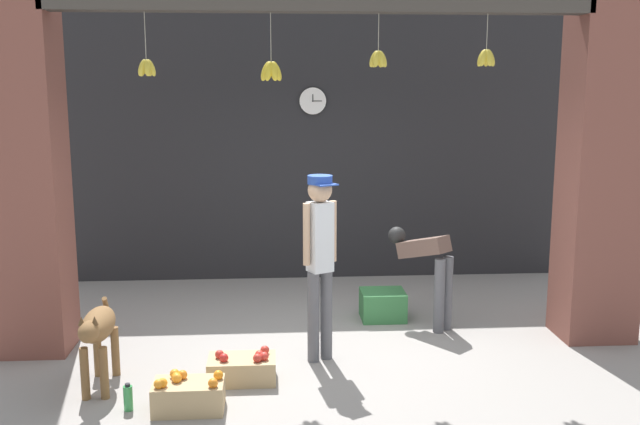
{
  "coord_description": "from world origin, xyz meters",
  "views": [
    {
      "loc": [
        -0.47,
        -6.42,
        2.52
      ],
      "look_at": [
        0.0,
        0.41,
        1.29
      ],
      "focal_mm": 40.0,
      "sensor_mm": 36.0,
      "label": 1
    }
  ],
  "objects_px": {
    "worker_stooping": "(428,265)",
    "fruit_crate_apples": "(242,368)",
    "shopkeeper": "(320,252)",
    "dog": "(98,331)",
    "wall_clock": "(313,101)",
    "fruit_crate_oranges": "(188,395)",
    "produce_box_green": "(383,305)",
    "water_bottle": "(128,398)"
  },
  "relations": [
    {
      "from": "worker_stooping",
      "to": "fruit_crate_apples",
      "type": "bearing_deg",
      "value": 173.39
    },
    {
      "from": "worker_stooping",
      "to": "shopkeeper",
      "type": "bearing_deg",
      "value": 174.86
    },
    {
      "from": "dog",
      "to": "wall_clock",
      "type": "bearing_deg",
      "value": 148.12
    },
    {
      "from": "fruit_crate_oranges",
      "to": "produce_box_green",
      "type": "relative_size",
      "value": 1.16
    },
    {
      "from": "fruit_crate_apples",
      "to": "water_bottle",
      "type": "distance_m",
      "value": 1.01
    },
    {
      "from": "water_bottle",
      "to": "wall_clock",
      "type": "xyz_separation_m",
      "value": [
        1.68,
        3.8,
        2.21
      ]
    },
    {
      "from": "fruit_crate_oranges",
      "to": "wall_clock",
      "type": "distance_m",
      "value": 4.58
    },
    {
      "from": "worker_stooping",
      "to": "wall_clock",
      "type": "distance_m",
      "value": 2.81
    },
    {
      "from": "dog",
      "to": "worker_stooping",
      "type": "xyz_separation_m",
      "value": [
        3.07,
        1.37,
        0.16
      ]
    },
    {
      "from": "worker_stooping",
      "to": "produce_box_green",
      "type": "distance_m",
      "value": 0.72
    },
    {
      "from": "wall_clock",
      "to": "fruit_crate_oranges",
      "type": "bearing_deg",
      "value": -107.5
    },
    {
      "from": "worker_stooping",
      "to": "wall_clock",
      "type": "xyz_separation_m",
      "value": [
        -1.08,
        2.0,
        1.65
      ]
    },
    {
      "from": "shopkeeper",
      "to": "water_bottle",
      "type": "distance_m",
      "value": 2.05
    },
    {
      "from": "fruit_crate_apples",
      "to": "produce_box_green",
      "type": "relative_size",
      "value": 1.23
    },
    {
      "from": "fruit_crate_oranges",
      "to": "wall_clock",
      "type": "xyz_separation_m",
      "value": [
        1.21,
        3.83,
        2.19
      ]
    },
    {
      "from": "water_bottle",
      "to": "worker_stooping",
      "type": "bearing_deg",
      "value": 33.18
    },
    {
      "from": "water_bottle",
      "to": "fruit_crate_oranges",
      "type": "bearing_deg",
      "value": -3.64
    },
    {
      "from": "shopkeeper",
      "to": "worker_stooping",
      "type": "xyz_separation_m",
      "value": [
        1.19,
        0.86,
        -0.36
      ]
    },
    {
      "from": "produce_box_green",
      "to": "fruit_crate_apples",
      "type": "bearing_deg",
      "value": -133.17
    },
    {
      "from": "fruit_crate_apples",
      "to": "fruit_crate_oranges",
      "type": "bearing_deg",
      "value": -126.86
    },
    {
      "from": "fruit_crate_oranges",
      "to": "water_bottle",
      "type": "relative_size",
      "value": 2.48
    },
    {
      "from": "dog",
      "to": "produce_box_green",
      "type": "relative_size",
      "value": 1.93
    },
    {
      "from": "shopkeeper",
      "to": "fruit_crate_oranges",
      "type": "distance_m",
      "value": 1.72
    },
    {
      "from": "dog",
      "to": "fruit_crate_oranges",
      "type": "height_order",
      "value": "dog"
    },
    {
      "from": "fruit_crate_apples",
      "to": "produce_box_green",
      "type": "height_order",
      "value": "produce_box_green"
    },
    {
      "from": "wall_clock",
      "to": "worker_stooping",
      "type": "bearing_deg",
      "value": -61.63
    },
    {
      "from": "water_bottle",
      "to": "fruit_crate_apples",
      "type": "bearing_deg",
      "value": 30.19
    },
    {
      "from": "dog",
      "to": "fruit_crate_apples",
      "type": "relative_size",
      "value": 1.58
    },
    {
      "from": "fruit_crate_oranges",
      "to": "water_bottle",
      "type": "bearing_deg",
      "value": 176.36
    },
    {
      "from": "wall_clock",
      "to": "water_bottle",
      "type": "bearing_deg",
      "value": -113.8
    },
    {
      "from": "dog",
      "to": "shopkeeper",
      "type": "xyz_separation_m",
      "value": [
        1.88,
        0.51,
        0.52
      ]
    },
    {
      "from": "worker_stooping",
      "to": "water_bottle",
      "type": "bearing_deg",
      "value": 172.07
    },
    {
      "from": "shopkeeper",
      "to": "worker_stooping",
      "type": "height_order",
      "value": "shopkeeper"
    },
    {
      "from": "shopkeeper",
      "to": "fruit_crate_apples",
      "type": "bearing_deg",
      "value": 4.33
    },
    {
      "from": "dog",
      "to": "water_bottle",
      "type": "xyz_separation_m",
      "value": [
        0.31,
        -0.43,
        -0.41
      ]
    },
    {
      "from": "shopkeeper",
      "to": "fruit_crate_oranges",
      "type": "relative_size",
      "value": 3.14
    },
    {
      "from": "dog",
      "to": "produce_box_green",
      "type": "distance_m",
      "value": 3.13
    },
    {
      "from": "dog",
      "to": "water_bottle",
      "type": "height_order",
      "value": "dog"
    },
    {
      "from": "fruit_crate_oranges",
      "to": "produce_box_green",
      "type": "height_order",
      "value": "produce_box_green"
    },
    {
      "from": "worker_stooping",
      "to": "water_bottle",
      "type": "distance_m",
      "value": 3.34
    },
    {
      "from": "fruit_crate_apples",
      "to": "wall_clock",
      "type": "bearing_deg",
      "value": 76.25
    },
    {
      "from": "fruit_crate_apples",
      "to": "produce_box_green",
      "type": "xyz_separation_m",
      "value": [
        1.46,
        1.56,
        0.04
      ]
    }
  ]
}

